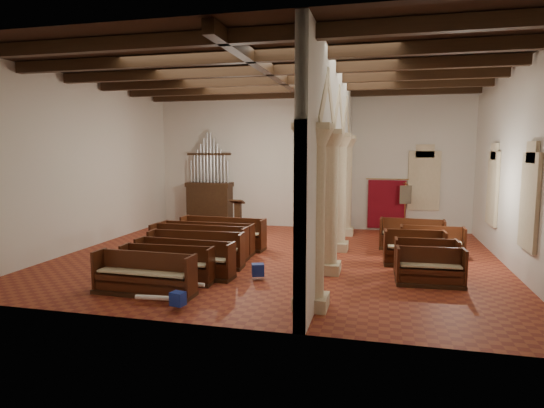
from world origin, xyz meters
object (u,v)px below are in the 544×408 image
at_px(aisle_pew_0, 430,273).
at_px(nave_pew_0, 144,281).
at_px(lectern, 238,218).
at_px(pipe_organ, 210,196).
at_px(processional_banner, 405,215).

bearing_deg(aisle_pew_0, nave_pew_0, -163.22).
height_order(lectern, aisle_pew_0, lectern).
bearing_deg(pipe_organ, lectern, -36.27).
distance_m(lectern, processional_banner, 7.07).
bearing_deg(pipe_organ, processional_banner, -0.04).
distance_m(pipe_organ, processional_banner, 8.77).
distance_m(nave_pew_0, aisle_pew_0, 7.27).
xyz_separation_m(processional_banner, nave_pew_0, (-6.55, -9.99, -0.43)).
distance_m(lectern, nave_pew_0, 8.69).
height_order(nave_pew_0, aisle_pew_0, nave_pew_0).
relative_size(pipe_organ, nave_pew_0, 1.70).
xyz_separation_m(pipe_organ, aisle_pew_0, (9.05, -7.58, -1.04)).
bearing_deg(processional_banner, pipe_organ, 163.01).
relative_size(pipe_organ, processional_banner, 2.02).
bearing_deg(pipe_organ, nave_pew_0, -77.63).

